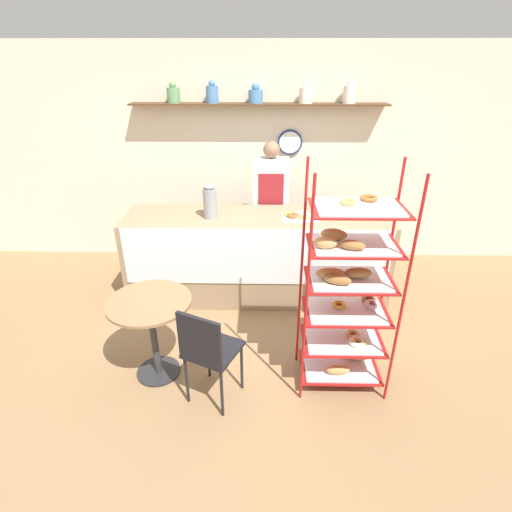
% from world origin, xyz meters
% --- Properties ---
extents(ground_plane, '(14.00, 14.00, 0.00)m').
position_xyz_m(ground_plane, '(0.00, 0.00, 0.00)').
color(ground_plane, olive).
extents(back_wall, '(10.00, 0.30, 2.70)m').
position_xyz_m(back_wall, '(0.00, 2.12, 1.37)').
color(back_wall, beige).
rests_on(back_wall, ground_plane).
extents(display_counter, '(2.88, 0.74, 0.98)m').
position_xyz_m(display_counter, '(0.00, 1.03, 0.49)').
color(display_counter, '#937A5B').
rests_on(display_counter, ground_plane).
extents(pastry_rack, '(0.72, 0.47, 1.88)m').
position_xyz_m(pastry_rack, '(0.73, -0.35, 0.87)').
color(pastry_rack, '#A51919').
rests_on(pastry_rack, ground_plane).
extents(person_worker, '(0.41, 0.23, 1.67)m').
position_xyz_m(person_worker, '(0.15, 1.55, 0.91)').
color(person_worker, '#282833').
rests_on(person_worker, ground_plane).
extents(cafe_table, '(0.69, 0.69, 0.75)m').
position_xyz_m(cafe_table, '(-0.86, -0.31, 0.57)').
color(cafe_table, '#262628').
rests_on(cafe_table, ground_plane).
extents(cafe_chair, '(0.50, 0.50, 0.89)m').
position_xyz_m(cafe_chair, '(-0.35, -0.64, 0.55)').
color(cafe_chair, black).
rests_on(cafe_chair, ground_plane).
extents(coffee_carafe, '(0.14, 0.14, 0.37)m').
position_xyz_m(coffee_carafe, '(-0.49, 0.97, 1.16)').
color(coffee_carafe, gray).
rests_on(coffee_carafe, display_counter).
extents(donut_tray_counter, '(0.38, 0.27, 0.05)m').
position_xyz_m(donut_tray_counter, '(0.44, 0.99, 1.00)').
color(donut_tray_counter, white).
rests_on(donut_tray_counter, display_counter).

